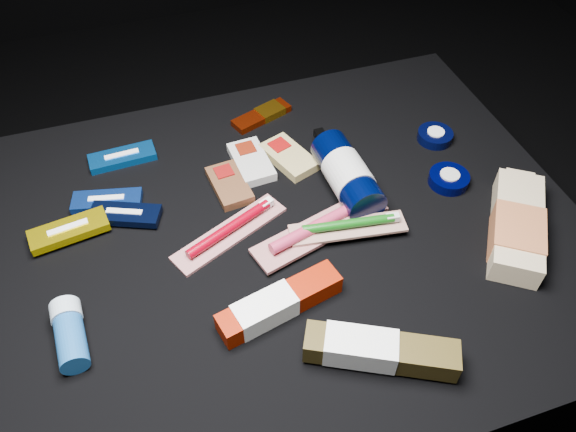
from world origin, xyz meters
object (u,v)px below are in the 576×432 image
object	(u,v)px
bodywash_bottle	(517,227)
deodorant_stick	(70,333)
toothpaste_carton_red	(275,306)
lotion_bottle	(347,175)

from	to	relation	value
bodywash_bottle	deodorant_stick	world-z (taller)	bodywash_bottle
deodorant_stick	toothpaste_carton_red	size ratio (longest dim) A/B	0.54
bodywash_bottle	toothpaste_carton_red	world-z (taller)	bodywash_bottle
lotion_bottle	toothpaste_carton_red	size ratio (longest dim) A/B	1.13
deodorant_stick	lotion_bottle	bearing A→B (deg)	14.28
lotion_bottle	toothpaste_carton_red	distance (m)	0.28
bodywash_bottle	toothpaste_carton_red	xyz separation A→B (m)	(-0.41, -0.02, -0.00)
bodywash_bottle	toothpaste_carton_red	size ratio (longest dim) A/B	1.12
deodorant_stick	bodywash_bottle	bearing A→B (deg)	-6.42
lotion_bottle	toothpaste_carton_red	bearing A→B (deg)	-135.68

